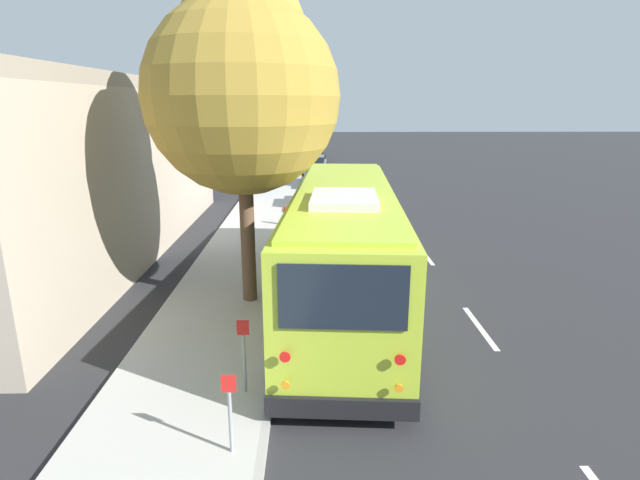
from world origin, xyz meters
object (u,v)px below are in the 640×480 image
object	(u,v)px
parked_sedan_tan	(315,197)
sign_post_near	(230,413)
parked_sedan_silver	(317,178)
fire_hydrant	(286,216)
sign_post_far	(244,355)
shuttle_bus	(344,239)
parked_sedan_gray	(315,164)
street_tree	(242,83)
parked_sedan_blue	(314,148)
parked_sedan_black	(314,155)

from	to	relation	value
parked_sedan_tan	sign_post_near	xyz separation A→B (m)	(-18.91, 1.42, 0.24)
parked_sedan_silver	fire_hydrant	xyz separation A→B (m)	(-11.00, 1.45, -0.03)
parked_sedan_silver	sign_post_far	distance (m)	24.02
shuttle_bus	parked_sedan_gray	bearing A→B (deg)	5.08
street_tree	sign_post_near	xyz separation A→B (m)	(-6.27, -0.44, -4.93)
street_tree	sign_post_far	xyz separation A→B (m)	(-4.62, -0.44, -4.87)
sign_post_near	sign_post_far	distance (m)	1.64
parked_sedan_tan	fire_hydrant	xyz separation A→B (m)	(-4.30, 1.29, -0.03)
shuttle_bus	parked_sedan_silver	bearing A→B (deg)	5.34
parked_sedan_silver	parked_sedan_gray	xyz separation A→B (m)	(7.14, 0.07, 0.01)
parked_sedan_tan	parked_sedan_blue	distance (m)	27.75
parked_sedan_blue	sign_post_near	world-z (taller)	sign_post_near
parked_sedan_blue	parked_sedan_black	bearing A→B (deg)	177.89
parked_sedan_black	street_tree	bearing A→B (deg)	172.23
parked_sedan_gray	sign_post_near	bearing A→B (deg)	-179.00
parked_sedan_black	street_tree	xyz separation A→B (m)	(-34.07, 1.96, 5.16)
parked_sedan_silver	street_tree	bearing A→B (deg)	172.93
shuttle_bus	sign_post_far	size ratio (longest dim) A/B	8.10
parked_sedan_blue	sign_post_near	distance (m)	46.68
sign_post_far	parked_sedan_blue	bearing A→B (deg)	-1.91
parked_sedan_silver	fire_hydrant	size ratio (longest dim) A/B	5.51
sign_post_near	street_tree	bearing A→B (deg)	4.04
parked_sedan_tan	parked_sedan_gray	world-z (taller)	parked_sedan_tan
parked_sedan_blue	parked_sedan_tan	bearing A→B (deg)	177.59
fire_hydrant	parked_sedan_tan	bearing A→B (deg)	-16.76
fire_hydrant	shuttle_bus	bearing A→B (deg)	-166.86
street_tree	sign_post_far	bearing A→B (deg)	-174.53
sign_post_near	parked_sedan_blue	bearing A→B (deg)	-1.84
sign_post_near	sign_post_far	world-z (taller)	sign_post_far
parked_sedan_tan	parked_sedan_black	bearing A→B (deg)	-1.14
sign_post_near	fire_hydrant	size ratio (longest dim) A/B	1.61
street_tree	sign_post_far	distance (m)	6.73
parked_sedan_silver	parked_sedan_gray	bearing A→B (deg)	-0.60
parked_sedan_silver	sign_post_near	bearing A→B (deg)	175.37
parked_sedan_tan	parked_sedan_silver	xyz separation A→B (m)	(6.70, -0.15, -0.01)
parked_sedan_black	sign_post_near	xyz separation A→B (m)	(-40.33, 1.52, 0.23)
parked_sedan_blue	sign_post_far	distance (m)	45.04
shuttle_bus	parked_sedan_black	xyz separation A→B (m)	(34.11, 0.57, -1.19)
parked_sedan_blue	sign_post_near	xyz separation A→B (m)	(-46.66, 1.50, 0.21)
street_tree	fire_hydrant	distance (m)	9.85
sign_post_near	shuttle_bus	bearing A→B (deg)	-18.53
parked_sedan_blue	fire_hydrant	world-z (taller)	parked_sedan_blue
parked_sedan_tan	sign_post_near	bearing A→B (deg)	174.81
parked_sedan_silver	sign_post_near	xyz separation A→B (m)	(-25.61, 1.57, 0.24)
shuttle_bus	parked_sedan_tan	distance (m)	12.76
parked_sedan_blue	fire_hydrant	xyz separation A→B (m)	(-32.05, 1.37, -0.06)
street_tree	sign_post_near	size ratio (longest dim) A/B	6.45
sign_post_near	parked_sedan_black	bearing A→B (deg)	-2.15
shuttle_bus	parked_sedan_black	size ratio (longest dim) A/B	2.45
shuttle_bus	sign_post_far	distance (m)	5.11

